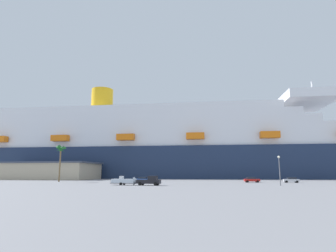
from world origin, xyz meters
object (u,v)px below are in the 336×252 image
Objects in this scene: small_boat_on_trailer at (126,181)px; parked_car_red_hatchback at (252,180)px; pickup_truck at (150,181)px; street_lamp at (279,166)px; palm_tree at (61,152)px; parked_car_silver_sedan at (291,180)px; parked_car_blue_suv at (142,179)px; cruise_ship at (170,149)px.

small_boat_on_trailer reaches higher than parked_car_red_hatchback.
street_lamp reaches higher than pickup_truck.
parked_car_red_hatchback is at bearing 42.58° from pickup_truck.
palm_tree is 60.75m from parked_car_red_hatchback.
palm_tree reaches higher than parked_car_red_hatchback.
pickup_truck is 43.41m from parked_car_silver_sedan.
street_lamp is at bearing -22.93° from parked_car_blue_suv.
palm_tree reaches higher than small_boat_on_trailer.
cruise_ship reaches higher than palm_tree.
palm_tree is at bearing -175.62° from parked_car_silver_sedan.
street_lamp is 19.87m from parked_car_red_hatchback.
parked_car_red_hatchback is (-4.41, 19.02, -3.71)m from street_lamp.
small_boat_on_trailer is 1.82× the size of parked_car_silver_sedan.
parked_car_silver_sedan is at bearing 4.28° from parked_car_blue_suv.
street_lamp reaches higher than parked_car_silver_sedan.
parked_car_red_hatchback is at bearing -55.83° from cruise_ship.
cruise_ship is 60.62× the size of parked_car_blue_suv.
pickup_truck is (8.77, -73.64, -13.72)m from cruise_ship.
pickup_truck reaches higher than small_boat_on_trailer.
street_lamp reaches higher than parked_car_red_hatchback.
parked_car_blue_suv is (-1.81, 19.87, -0.13)m from small_boat_on_trailer.
parked_car_blue_suv is 44.26m from parked_car_silver_sedan.
cruise_ship reaches higher than parked_car_blue_suv.
cruise_ship is 55.30m from parked_car_blue_suv.
pickup_truck is at bearing -147.33° from parked_car_silver_sedan.
pickup_truck is 0.72× the size of small_boat_on_trailer.
small_boat_on_trailer is 1.77× the size of parked_car_blue_suv.
palm_tree is (-25.72, -55.65, -5.22)m from cruise_ship.
parked_car_blue_suv is at bearing 4.56° from palm_tree.
parked_car_red_hatchback is at bearing 103.06° from street_lamp.
cruise_ship is at bearing 124.17° from parked_car_red_hatchback.
parked_car_silver_sedan is at bearing 4.38° from palm_tree.
cruise_ship is 62.38m from parked_car_red_hatchback.
palm_tree is 65.92m from street_lamp.
pickup_truck reaches higher than parked_car_silver_sedan.
parked_car_silver_sedan is at bearing -47.93° from cruise_ship.
cruise_ship is 39.45× the size of street_lamp.
parked_car_blue_suv is (26.90, 2.14, -8.71)m from palm_tree.
pickup_truck is 0.49× the size of palm_tree.
cruise_ship is 69.05m from parked_car_silver_sedan.
parked_car_red_hatchback is (34.16, -50.31, -13.93)m from cruise_ship.
street_lamp is 1.54× the size of parked_car_blue_suv.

